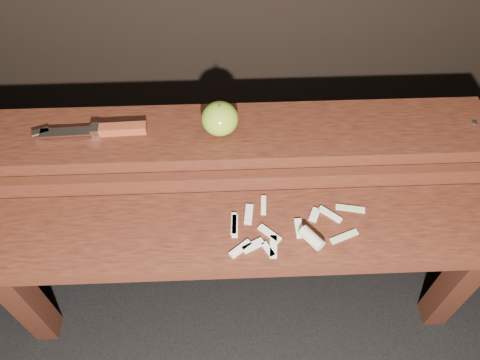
{
  "coord_description": "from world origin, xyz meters",
  "views": [
    {
      "loc": [
        -0.03,
        -0.59,
        1.3
      ],
      "look_at": [
        0.0,
        0.06,
        0.45
      ],
      "focal_mm": 35.0,
      "sensor_mm": 36.0,
      "label": 1
    }
  ],
  "objects_px": {
    "bench_front_tier": "(242,248)",
    "bench_rear_tier": "(238,155)",
    "apple": "(220,119)",
    "knife": "(108,130)"
  },
  "relations": [
    {
      "from": "bench_front_tier",
      "to": "bench_rear_tier",
      "type": "height_order",
      "value": "bench_rear_tier"
    },
    {
      "from": "bench_rear_tier",
      "to": "apple",
      "type": "bearing_deg",
      "value": 174.06
    },
    {
      "from": "bench_front_tier",
      "to": "bench_rear_tier",
      "type": "bearing_deg",
      "value": 90.0
    },
    {
      "from": "bench_front_tier",
      "to": "bench_rear_tier",
      "type": "distance_m",
      "value": 0.23
    },
    {
      "from": "bench_front_tier",
      "to": "knife",
      "type": "distance_m",
      "value": 0.41
    },
    {
      "from": "bench_rear_tier",
      "to": "knife",
      "type": "height_order",
      "value": "knife"
    },
    {
      "from": "apple",
      "to": "bench_rear_tier",
      "type": "bearing_deg",
      "value": -5.94
    },
    {
      "from": "bench_front_tier",
      "to": "knife",
      "type": "bearing_deg",
      "value": 142.21
    },
    {
      "from": "bench_rear_tier",
      "to": "knife",
      "type": "distance_m",
      "value": 0.32
    },
    {
      "from": "bench_front_tier",
      "to": "apple",
      "type": "xyz_separation_m",
      "value": [
        -0.04,
        0.23,
        0.18
      ]
    }
  ]
}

